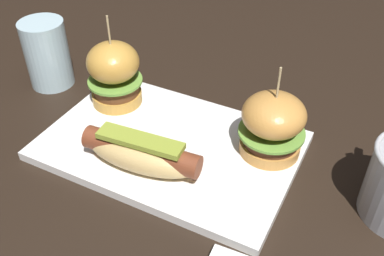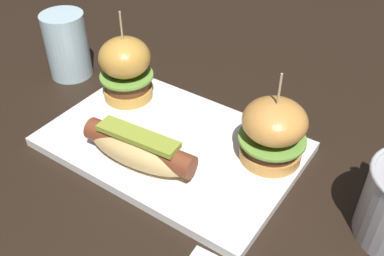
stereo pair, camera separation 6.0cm
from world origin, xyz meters
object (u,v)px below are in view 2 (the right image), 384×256
Objects in this scene: water_glass at (67,45)px; hot_dog at (139,149)px; slider_left at (126,68)px; platter_main at (172,144)px; slider_right at (273,131)px.

hot_dog is at bearing -24.94° from water_glass.
platter_main is at bearing -22.06° from slider_left.
slider_right is (0.14, 0.11, 0.02)m from hot_dog.
water_glass is (-0.15, 0.01, -0.01)m from slider_left.
water_glass is (-0.41, 0.01, -0.00)m from slider_right.
platter_main is 2.66× the size of slider_right.
hot_dog is at bearing -97.45° from platter_main.
slider_left is (-0.12, 0.11, 0.03)m from hot_dog.
hot_dog is 1.23× the size of slider_right.
platter_main is 2.16× the size of hot_dog.
water_glass reaches higher than platter_main.
hot_dog is 1.43× the size of water_glass.
slider_right reaches higher than water_glass.
slider_left is at bearing 179.48° from slider_right.
platter_main is 0.07m from hot_dog.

